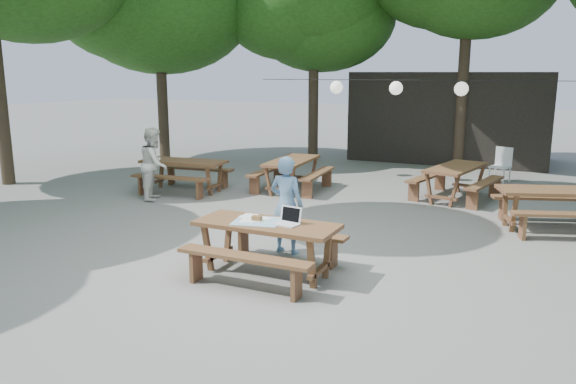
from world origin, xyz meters
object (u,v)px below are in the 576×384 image
(main_picnic_table, at_px, (267,248))
(picnic_table_nw, at_px, (184,175))
(woman, at_px, (286,205))
(plastic_chair, at_px, (500,172))
(second_person, at_px, (154,164))

(main_picnic_table, xyz_separation_m, picnic_table_nw, (-4.36, 4.16, 0.00))
(woman, relative_size, plastic_chair, 1.71)
(woman, height_order, second_person, second_person)
(picnic_table_nw, height_order, woman, woman)
(picnic_table_nw, distance_m, second_person, 1.06)
(woman, distance_m, plastic_chair, 8.01)
(main_picnic_table, relative_size, picnic_table_nw, 0.97)
(picnic_table_nw, relative_size, plastic_chair, 2.30)
(main_picnic_table, height_order, picnic_table_nw, same)
(picnic_table_nw, height_order, plastic_chair, plastic_chair)
(picnic_table_nw, bearing_deg, plastic_chair, 27.58)
(main_picnic_table, height_order, second_person, second_person)
(main_picnic_table, distance_m, second_person, 5.50)
(main_picnic_table, xyz_separation_m, woman, (-0.16, 0.99, 0.38))
(second_person, bearing_deg, picnic_table_nw, -30.60)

